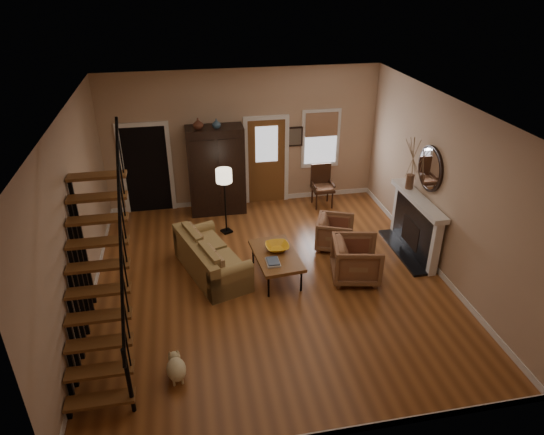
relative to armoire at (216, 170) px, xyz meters
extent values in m
plane|color=brown|center=(0.70, -3.15, -1.05)|extent=(7.00, 7.00, 0.00)
plane|color=white|center=(0.70, -3.15, 2.25)|extent=(7.00, 7.00, 0.00)
cube|color=tan|center=(0.70, 0.35, 0.60)|extent=(6.50, 0.04, 3.30)
cube|color=tan|center=(-2.55, -3.15, 0.60)|extent=(0.04, 7.00, 3.30)
cube|color=tan|center=(3.95, -3.15, 0.60)|extent=(0.04, 7.00, 3.30)
cube|color=black|center=(-1.60, 0.50, 0.00)|extent=(1.00, 0.36, 2.10)
cube|color=brown|center=(1.25, 0.33, 0.00)|extent=(0.90, 0.06, 2.10)
cube|color=silver|center=(2.60, 0.32, 0.50)|extent=(0.96, 0.06, 1.46)
cube|color=black|center=(3.83, -2.65, -0.48)|extent=(0.24, 1.60, 1.15)
cube|color=white|center=(3.77, -2.65, 0.15)|extent=(0.30, 1.95, 0.10)
cylinder|color=silver|center=(3.90, -2.65, 0.80)|extent=(0.05, 0.90, 0.90)
imported|color=#4C2619|center=(-0.35, -0.10, 1.17)|extent=(0.24, 0.24, 0.25)
imported|color=#334C60|center=(0.05, -0.10, 1.16)|extent=(0.20, 0.20, 0.21)
imported|color=gold|center=(0.88, -2.86, -0.49)|extent=(0.45, 0.45, 0.11)
imported|color=brown|center=(2.30, -3.34, -0.65)|extent=(1.04, 1.02, 0.81)
imported|color=brown|center=(2.25, -2.18, -0.71)|extent=(0.98, 0.97, 0.69)
camera|label=1|loc=(-0.70, -10.59, 4.31)|focal=32.00mm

